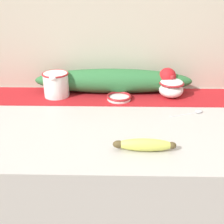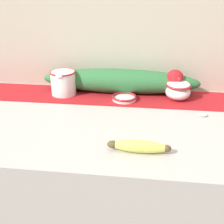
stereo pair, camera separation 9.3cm
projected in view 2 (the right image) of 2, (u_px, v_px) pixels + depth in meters
The scene contains 9 objects.
countertop at pixel (113, 209), 1.28m from camera, with size 1.51×0.70×0.92m, color #B7B2AD.
back_wall at pixel (122, 30), 1.30m from camera, with size 2.31×0.04×2.40m, color #B7AD99.
table_runner at pixel (119, 97), 1.29m from camera, with size 1.39×0.22×0.00m, color #A8191E.
cream_pitcher at pixel (63, 82), 1.30m from camera, with size 0.12×0.14×0.11m.
sugar_bowl at pixel (178, 90), 1.24m from camera, with size 0.11×0.11×0.10m.
small_dish at pixel (124, 98), 1.25m from camera, with size 0.11×0.11×0.02m.
banana at pixel (139, 146), 0.87m from camera, with size 0.20×0.04×0.04m.
spoon at pixel (201, 116), 1.11m from camera, with size 0.15×0.07×0.01m.
poinsettia_garland at pixel (122, 81), 1.31m from camera, with size 0.74×0.12×0.13m.
Camera 2 is at (0.11, -0.97, 1.41)m, focal length 45.00 mm.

